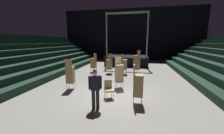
{
  "coord_description": "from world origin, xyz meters",
  "views": [
    {
      "loc": [
        1.36,
        -6.89,
        2.9
      ],
      "look_at": [
        -0.15,
        0.71,
        1.4
      ],
      "focal_mm": 21.1,
      "sensor_mm": 36.0,
      "label": 1
    }
  ],
  "objects_px": {
    "chair_stack_mid_right": "(119,73)",
    "chair_stack_rear_left": "(137,62)",
    "stage_riser": "(127,60)",
    "chair_stack_front_right": "(138,85)",
    "loose_chair_near_man": "(109,88)",
    "man_with_tie": "(95,87)",
    "chair_stack_mid_centre": "(124,64)",
    "chair_stack_front_left": "(109,64)",
    "chair_stack_mid_left": "(94,63)",
    "chair_stack_rear_right": "(70,74)"
  },
  "relations": [
    {
      "from": "chair_stack_mid_left",
      "to": "chair_stack_rear_right",
      "type": "height_order",
      "value": "chair_stack_rear_right"
    },
    {
      "from": "chair_stack_front_right",
      "to": "chair_stack_mid_centre",
      "type": "relative_size",
      "value": 1.05
    },
    {
      "from": "chair_stack_rear_right",
      "to": "man_with_tie",
      "type": "bearing_deg",
      "value": -50.19
    },
    {
      "from": "man_with_tie",
      "to": "chair_stack_rear_left",
      "type": "distance_m",
      "value": 7.1
    },
    {
      "from": "loose_chair_near_man",
      "to": "chair_stack_rear_left",
      "type": "bearing_deg",
      "value": -130.04
    },
    {
      "from": "man_with_tie",
      "to": "chair_stack_rear_right",
      "type": "xyz_separation_m",
      "value": [
        -2.28,
        2.04,
        -0.06
      ]
    },
    {
      "from": "chair_stack_rear_left",
      "to": "chair_stack_rear_right",
      "type": "xyz_separation_m",
      "value": [
        -3.92,
        -4.87,
        -0.13
      ]
    },
    {
      "from": "stage_riser",
      "to": "chair_stack_front_right",
      "type": "height_order",
      "value": "stage_riser"
    },
    {
      "from": "chair_stack_front_right",
      "to": "chair_stack_mid_left",
      "type": "xyz_separation_m",
      "value": [
        -4.22,
        5.99,
        -0.04
      ]
    },
    {
      "from": "stage_riser",
      "to": "chair_stack_rear_left",
      "type": "relative_size",
      "value": 2.83
    },
    {
      "from": "stage_riser",
      "to": "chair_stack_mid_centre",
      "type": "bearing_deg",
      "value": -87.99
    },
    {
      "from": "chair_stack_front_right",
      "to": "chair_stack_rear_left",
      "type": "bearing_deg",
      "value": 178.62
    },
    {
      "from": "chair_stack_mid_left",
      "to": "chair_stack_rear_right",
      "type": "relative_size",
      "value": 0.95
    },
    {
      "from": "chair_stack_front_left",
      "to": "chair_stack_mid_centre",
      "type": "bearing_deg",
      "value": -162.43
    },
    {
      "from": "man_with_tie",
      "to": "chair_stack_mid_right",
      "type": "distance_m",
      "value": 2.89
    },
    {
      "from": "chair_stack_mid_left",
      "to": "chair_stack_rear_left",
      "type": "distance_m",
      "value": 4.09
    },
    {
      "from": "chair_stack_front_right",
      "to": "loose_chair_near_man",
      "type": "bearing_deg",
      "value": -107.96
    },
    {
      "from": "chair_stack_mid_right",
      "to": "chair_stack_rear_right",
      "type": "relative_size",
      "value": 1.05
    },
    {
      "from": "chair_stack_mid_centre",
      "to": "chair_stack_rear_left",
      "type": "xyz_separation_m",
      "value": [
        1.09,
        0.38,
        0.17
      ]
    },
    {
      "from": "chair_stack_rear_right",
      "to": "loose_chair_near_man",
      "type": "distance_m",
      "value": 2.74
    },
    {
      "from": "stage_riser",
      "to": "chair_stack_front_left",
      "type": "height_order",
      "value": "stage_riser"
    },
    {
      "from": "man_with_tie",
      "to": "loose_chair_near_man",
      "type": "distance_m",
      "value": 1.35
    },
    {
      "from": "chair_stack_mid_right",
      "to": "chair_stack_mid_centre",
      "type": "height_order",
      "value": "chair_stack_mid_right"
    },
    {
      "from": "chair_stack_mid_left",
      "to": "loose_chair_near_man",
      "type": "distance_m",
      "value": 6.23
    },
    {
      "from": "stage_riser",
      "to": "chair_stack_rear_right",
      "type": "height_order",
      "value": "stage_riser"
    },
    {
      "from": "stage_riser",
      "to": "chair_stack_mid_right",
      "type": "distance_m",
      "value": 8.59
    },
    {
      "from": "man_with_tie",
      "to": "chair_stack_mid_centre",
      "type": "bearing_deg",
      "value": -115.02
    },
    {
      "from": "loose_chair_near_man",
      "to": "stage_riser",
      "type": "bearing_deg",
      "value": -117.2
    },
    {
      "from": "man_with_tie",
      "to": "chair_stack_rear_right",
      "type": "bearing_deg",
      "value": -61.99
    },
    {
      "from": "chair_stack_mid_left",
      "to": "loose_chair_near_man",
      "type": "height_order",
      "value": "chair_stack_mid_left"
    },
    {
      "from": "chair_stack_front_left",
      "to": "chair_stack_mid_right",
      "type": "relative_size",
      "value": 0.91
    },
    {
      "from": "man_with_tie",
      "to": "chair_stack_rear_left",
      "type": "height_order",
      "value": "chair_stack_rear_left"
    },
    {
      "from": "chair_stack_mid_centre",
      "to": "loose_chair_near_man",
      "type": "height_order",
      "value": "chair_stack_mid_centre"
    },
    {
      "from": "chair_stack_front_left",
      "to": "chair_stack_mid_centre",
      "type": "xyz_separation_m",
      "value": [
        1.38,
        0.05,
        0.0
      ]
    },
    {
      "from": "stage_riser",
      "to": "man_with_tie",
      "type": "bearing_deg",
      "value": -91.92
    },
    {
      "from": "chair_stack_front_right",
      "to": "stage_riser",
      "type": "bearing_deg",
      "value": -175.12
    },
    {
      "from": "man_with_tie",
      "to": "chair_stack_mid_right",
      "type": "height_order",
      "value": "chair_stack_mid_right"
    },
    {
      "from": "chair_stack_front_right",
      "to": "loose_chair_near_man",
      "type": "distance_m",
      "value": 1.58
    },
    {
      "from": "chair_stack_mid_right",
      "to": "chair_stack_rear_left",
      "type": "height_order",
      "value": "chair_stack_rear_left"
    },
    {
      "from": "chair_stack_mid_left",
      "to": "stage_riser",
      "type": "bearing_deg",
      "value": -14.68
    },
    {
      "from": "chair_stack_mid_left",
      "to": "chair_stack_rear_right",
      "type": "distance_m",
      "value": 4.78
    },
    {
      "from": "stage_riser",
      "to": "chair_stack_mid_left",
      "type": "xyz_separation_m",
      "value": [
        -2.82,
        -4.59,
        0.25
      ]
    },
    {
      "from": "chair_stack_mid_left",
      "to": "chair_stack_rear_left",
      "type": "bearing_deg",
      "value": -71.84
    },
    {
      "from": "loose_chair_near_man",
      "to": "chair_stack_front_right",
      "type": "bearing_deg",
      "value": 137.92
    },
    {
      "from": "man_with_tie",
      "to": "chair_stack_rear_left",
      "type": "bearing_deg",
      "value": -123.59
    },
    {
      "from": "stage_riser",
      "to": "loose_chair_near_man",
      "type": "relative_size",
      "value": 6.39
    },
    {
      "from": "chair_stack_mid_right",
      "to": "chair_stack_front_right",
      "type": "bearing_deg",
      "value": 91.94
    },
    {
      "from": "chair_stack_mid_left",
      "to": "chair_stack_mid_centre",
      "type": "relative_size",
      "value": 1.0
    },
    {
      "from": "chair_stack_mid_right",
      "to": "chair_stack_mid_centre",
      "type": "distance_m",
      "value": 3.7
    },
    {
      "from": "chair_stack_mid_centre",
      "to": "chair_stack_rear_right",
      "type": "xyz_separation_m",
      "value": [
        -2.83,
        -4.48,
        0.04
      ]
    }
  ]
}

